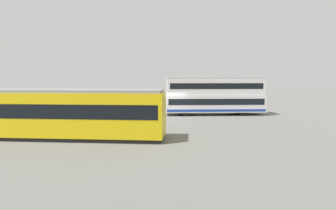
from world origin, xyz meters
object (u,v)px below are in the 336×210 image
at_px(double_decker_bus, 214,96).
at_px(pedestrian_near_railing, 130,114).
at_px(info_sign, 60,104).
at_px(tram_yellow, 71,113).

relative_size(double_decker_bus, pedestrian_near_railing, 6.75).
height_order(double_decker_bus, pedestrian_near_railing, double_decker_bus).
bearing_deg(double_decker_bus, info_sign, 25.15).
bearing_deg(double_decker_bus, tram_yellow, 47.54).
bearing_deg(pedestrian_near_railing, info_sign, 3.43).
relative_size(pedestrian_near_railing, info_sign, 0.62).
height_order(tram_yellow, pedestrian_near_railing, tram_yellow).
xyz_separation_m(pedestrian_near_railing, info_sign, (5.89, 0.35, 0.85)).
distance_m(tram_yellow, pedestrian_near_railing, 6.94).
bearing_deg(tram_yellow, double_decker_bus, -132.46).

